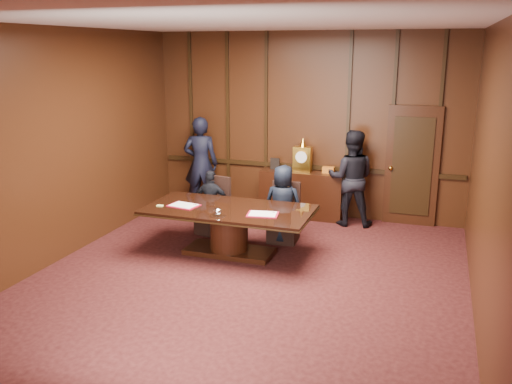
# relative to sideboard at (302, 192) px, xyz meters

# --- Properties ---
(room) EXTENTS (7.00, 7.04, 3.50)m
(room) POSITION_rel_sideboard_xyz_m (0.07, -3.12, 1.24)
(room) COLOR black
(room) RESTS_ON ground
(sideboard) EXTENTS (1.60, 0.45, 1.54)m
(sideboard) POSITION_rel_sideboard_xyz_m (0.00, 0.00, 0.00)
(sideboard) COLOR black
(sideboard) RESTS_ON ground
(conference_table) EXTENTS (2.62, 1.32, 0.76)m
(conference_table) POSITION_rel_sideboard_xyz_m (-0.60, -2.30, 0.02)
(conference_table) COLOR black
(conference_table) RESTS_ON ground
(folder_left) EXTENTS (0.51, 0.40, 0.02)m
(folder_left) POSITION_rel_sideboard_xyz_m (-1.33, -2.42, 0.28)
(folder_left) COLOR #AD0F29
(folder_left) RESTS_ON conference_table
(folder_right) EXTENTS (0.51, 0.40, 0.02)m
(folder_right) POSITION_rel_sideboard_xyz_m (0.01, -2.46, 0.28)
(folder_right) COLOR #AD0F29
(folder_right) RESTS_ON conference_table
(inkstand) EXTENTS (0.20, 0.14, 0.12)m
(inkstand) POSITION_rel_sideboard_xyz_m (-0.60, -2.75, 0.33)
(inkstand) COLOR white
(inkstand) RESTS_ON conference_table
(notepad) EXTENTS (0.10, 0.08, 0.01)m
(notepad) POSITION_rel_sideboard_xyz_m (-1.68, -2.55, 0.28)
(notepad) COLOR #DCDC6C
(notepad) RESTS_ON conference_table
(chair_left) EXTENTS (0.56, 0.56, 0.99)m
(chair_left) POSITION_rel_sideboard_xyz_m (-1.25, -1.42, -0.19)
(chair_left) COLOR black
(chair_left) RESTS_ON ground
(chair_right) EXTENTS (0.51, 0.51, 0.99)m
(chair_right) POSITION_rel_sideboard_xyz_m (0.05, -1.42, -0.19)
(chair_right) COLOR black
(chair_right) RESTS_ON ground
(signatory_left) EXTENTS (0.71, 0.39, 1.14)m
(signatory_left) POSITION_rel_sideboard_xyz_m (-1.25, -1.50, 0.09)
(signatory_left) COLOR black
(signatory_left) RESTS_ON ground
(signatory_right) EXTENTS (0.66, 0.44, 1.33)m
(signatory_right) POSITION_rel_sideboard_xyz_m (0.05, -1.50, 0.18)
(signatory_right) COLOR black
(signatory_right) RESTS_ON ground
(witness_left) EXTENTS (0.77, 0.60, 1.89)m
(witness_left) POSITION_rel_sideboard_xyz_m (-2.05, -0.16, 0.46)
(witness_left) COLOR black
(witness_left) RESTS_ON ground
(witness_right) EXTENTS (0.93, 0.77, 1.77)m
(witness_right) POSITION_rel_sideboard_xyz_m (0.96, -0.17, 0.40)
(witness_right) COLOR black
(witness_right) RESTS_ON ground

